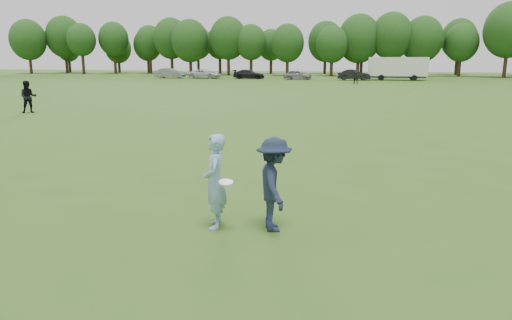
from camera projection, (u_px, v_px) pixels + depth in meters
The scene contains 14 objects.
ground at pixel (196, 217), 9.24m from camera, with size 200.00×200.00×0.00m, color #325818.
thrower at pixel (215, 181), 8.50m from camera, with size 0.65×0.43×1.79m, color #84A5CD.
defender at pixel (274, 184), 8.37m from camera, with size 1.13×0.65×1.76m, color #1A243A.
player_far_a at pixel (28, 97), 26.31m from camera, with size 0.90×0.70×1.86m, color black.
player_far_d at pixel (356, 77), 55.46m from camera, with size 1.62×0.51×1.74m, color #282828.
car_b at pixel (170, 73), 70.73m from camera, with size 1.63×4.66×1.54m, color slate.
car_c at pixel (205, 74), 69.95m from camera, with size 2.29×4.97×1.38m, color silver.
car_d at pixel (249, 74), 68.78m from camera, with size 1.91×4.70×1.36m, color black.
car_e at pixel (298, 75), 66.38m from camera, with size 1.63×4.05×1.38m, color gray.
car_f at pixel (354, 75), 64.29m from camera, with size 1.59×4.56×1.50m, color black.
field_cone at pixel (468, 85), 51.43m from camera, with size 0.28×0.28×0.30m, color #F0600C.
disc_in_play at pixel (226, 182), 8.21m from camera, with size 0.28×0.28×0.08m.
cargo_trailer at pixel (397, 67), 64.15m from camera, with size 9.00×2.75×3.20m.
treeline at pixel (359, 39), 80.51m from camera, with size 130.35×18.39×11.74m.
Camera 1 is at (3.08, -8.30, 3.15)m, focal length 32.00 mm.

